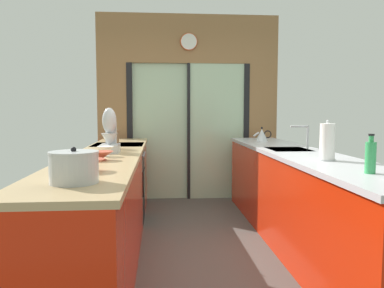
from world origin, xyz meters
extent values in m
cube|color=#4C4742|center=(0.00, 0.60, -0.01)|extent=(5.04, 7.60, 0.02)
cube|color=olive|center=(0.00, 2.40, 2.35)|extent=(2.64, 0.08, 0.70)
cube|color=#B2D1AD|center=(-0.42, 2.42, 1.00)|extent=(0.80, 0.02, 2.00)
cube|color=#B2D1AD|center=(0.42, 2.38, 1.00)|extent=(0.80, 0.02, 2.00)
cube|color=black|center=(-0.86, 2.40, 1.00)|extent=(0.08, 0.10, 2.00)
cube|color=black|center=(0.86, 2.40, 1.00)|extent=(0.08, 0.10, 2.00)
cube|color=black|center=(0.00, 2.40, 1.00)|extent=(0.04, 0.10, 2.00)
cube|color=olive|center=(-1.11, 2.40, 1.00)|extent=(0.42, 0.08, 2.00)
cube|color=olive|center=(1.11, 2.40, 1.00)|extent=(0.42, 0.08, 2.00)
cylinder|color=white|center=(0.00, 2.34, 2.30)|extent=(0.23, 0.03, 0.23)
torus|color=#DB4C23|center=(0.00, 2.34, 2.30)|extent=(0.25, 0.02, 0.25)
cube|color=red|center=(-0.91, -0.33, 0.44)|extent=(0.58, 2.55, 0.88)
cube|color=red|center=(-0.91, 1.88, 0.44)|extent=(0.58, 0.65, 0.88)
cube|color=tan|center=(-0.91, 0.30, 0.90)|extent=(0.62, 3.80, 0.04)
cube|color=red|center=(0.91, 0.30, 0.44)|extent=(0.58, 3.80, 0.88)
cube|color=#BCBCC1|center=(0.91, 0.30, 0.90)|extent=(0.62, 3.80, 0.04)
cube|color=#B7BABC|center=(0.89, 0.55, 0.90)|extent=(0.40, 0.48, 0.05)
cylinder|color=#B7BABC|center=(1.09, 0.55, 1.04)|extent=(0.02, 0.02, 0.24)
cylinder|color=#B7BABC|center=(1.00, 0.55, 1.15)|extent=(0.18, 0.02, 0.02)
cube|color=black|center=(-0.91, 1.25, 0.44)|extent=(0.58, 0.60, 0.88)
cube|color=black|center=(-0.61, 1.25, 0.48)|extent=(0.01, 0.48, 0.28)
cube|color=black|center=(-0.91, 1.25, 0.91)|extent=(0.58, 0.60, 0.03)
cylinder|color=#B7BABC|center=(-0.61, 1.07, 0.80)|extent=(0.02, 0.04, 0.04)
cylinder|color=#B7BABC|center=(-0.61, 1.25, 0.80)|extent=(0.02, 0.04, 0.04)
cylinder|color=#B7BABC|center=(-0.61, 1.43, 0.80)|extent=(0.02, 0.04, 0.04)
cylinder|color=#BC4C38|center=(-0.89, -0.76, 0.92)|extent=(0.10, 0.10, 0.01)
cone|color=#BC4C38|center=(-0.89, -0.76, 0.96)|extent=(0.21, 0.21, 0.07)
cylinder|color=#BC4C38|center=(-0.89, -0.21, 0.92)|extent=(0.09, 0.09, 0.01)
cone|color=#BC4C38|center=(-0.89, -0.21, 0.96)|extent=(0.20, 0.20, 0.06)
cylinder|color=silver|center=(-0.89, 0.06, 0.92)|extent=(0.07, 0.07, 0.01)
cone|color=silver|center=(-0.89, 0.06, 0.97)|extent=(0.15, 0.15, 0.08)
cube|color=brown|center=(-0.89, 0.70, 1.02)|extent=(0.08, 0.14, 0.20)
cylinder|color=black|center=(-0.91, 0.70, 1.14)|extent=(0.02, 0.02, 0.06)
cylinder|color=black|center=(-0.89, 0.70, 1.15)|extent=(0.02, 0.02, 0.08)
cylinder|color=black|center=(-0.87, 0.70, 1.15)|extent=(0.02, 0.02, 0.08)
cube|color=#B7BABC|center=(-0.89, 0.35, 0.96)|extent=(0.17, 0.26, 0.08)
cube|color=#B7BABC|center=(-0.89, 0.45, 1.10)|extent=(0.10, 0.08, 0.20)
ellipsoid|color=#B7BABC|center=(-0.89, 0.34, 1.22)|extent=(0.13, 0.12, 0.24)
cone|color=#B7BABC|center=(-0.89, 0.32, 1.04)|extent=(0.15, 0.15, 0.13)
cylinder|color=#B7BABC|center=(-0.89, -1.16, 1.00)|extent=(0.26, 0.26, 0.16)
cylinder|color=#B7BABC|center=(-0.89, -1.16, 1.09)|extent=(0.27, 0.27, 0.01)
sphere|color=black|center=(-0.89, -1.16, 1.10)|extent=(0.03, 0.03, 0.03)
cone|color=#B7BABC|center=(0.89, 1.60, 1.00)|extent=(0.16, 0.16, 0.16)
sphere|color=black|center=(0.89, 1.60, 1.09)|extent=(0.03, 0.03, 0.03)
cylinder|color=#B7BABC|center=(0.82, 1.60, 1.01)|extent=(0.08, 0.02, 0.07)
torus|color=black|center=(0.97, 1.60, 1.01)|extent=(0.10, 0.01, 0.10)
cylinder|color=#339E56|center=(0.89, -0.99, 1.02)|extent=(0.07, 0.07, 0.20)
cylinder|color=#339E56|center=(0.89, -0.99, 1.14)|extent=(0.03, 0.03, 0.04)
cylinder|color=black|center=(0.89, -0.99, 1.16)|extent=(0.04, 0.04, 0.01)
cylinder|color=#B7BABC|center=(0.89, -0.36, 0.93)|extent=(0.13, 0.13, 0.01)
cylinder|color=white|center=(0.89, -0.36, 1.07)|extent=(0.12, 0.12, 0.28)
sphere|color=#B7BABC|center=(0.89, -0.36, 1.23)|extent=(0.03, 0.03, 0.03)
camera|label=1|loc=(-0.42, -3.28, 1.31)|focal=36.05mm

